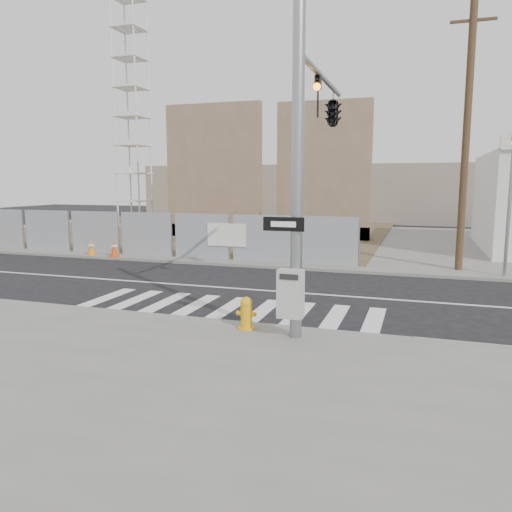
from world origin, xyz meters
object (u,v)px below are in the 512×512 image
(crane_tower, at_px, (132,104))
(traffic_cone_c, at_px, (114,249))
(traffic_cone_d, at_px, (283,253))
(signal_pole, at_px, (323,132))
(fire_hydrant, at_px, (246,313))
(traffic_cone_b, at_px, (91,248))

(crane_tower, bearing_deg, traffic_cone_c, -62.12)
(traffic_cone_c, relative_size, traffic_cone_d, 1.06)
(signal_pole, relative_size, crane_tower, 0.39)
(fire_hydrant, height_order, traffic_cone_c, traffic_cone_c)
(traffic_cone_d, bearing_deg, traffic_cone_c, -171.50)
(crane_tower, xyz_separation_m, fire_hydrant, (16.27, -21.58, -8.53))
(fire_hydrant, bearing_deg, crane_tower, 137.84)
(fire_hydrant, bearing_deg, traffic_cone_b, 151.49)
(traffic_cone_b, relative_size, traffic_cone_d, 1.02)
(traffic_cone_b, distance_m, traffic_cone_c, 1.24)
(traffic_cone_b, xyz_separation_m, traffic_cone_d, (8.91, 1.13, -0.01))
(signal_pole, xyz_separation_m, fire_hydrant, (-1.22, -2.54, -4.29))
(crane_tower, bearing_deg, traffic_cone_b, -66.62)
(signal_pole, xyz_separation_m, traffic_cone_b, (-11.97, 6.28, -4.30))
(signal_pole, height_order, crane_tower, crane_tower)
(fire_hydrant, relative_size, traffic_cone_d, 1.05)
(signal_pole, relative_size, traffic_cone_c, 9.16)
(traffic_cone_b, bearing_deg, signal_pole, -27.66)
(traffic_cone_b, height_order, traffic_cone_d, traffic_cone_b)
(signal_pole, distance_m, traffic_cone_d, 9.10)
(crane_tower, distance_m, traffic_cone_d, 20.41)
(fire_hydrant, xyz_separation_m, traffic_cone_d, (-1.84, 9.95, -0.02))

